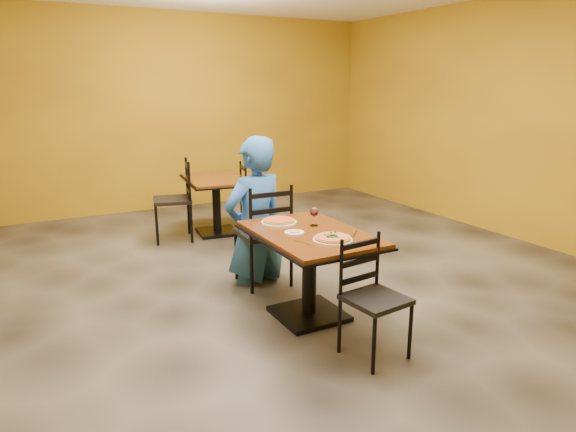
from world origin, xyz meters
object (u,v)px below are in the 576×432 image
chair_second_right (257,195)px  pizza_main (333,238)px  table_second (216,193)px  side_plate (294,232)px  wine_glass (314,215)px  plate_main (333,240)px  diner (255,210)px  chair_main_far (263,234)px  pizza_far (279,220)px  plate_far (279,222)px  table_main (310,254)px  chair_main_near (376,300)px  chair_second_left (172,200)px

chair_second_right → pizza_main: (-0.75, -3.02, 0.32)m
table_second → side_plate: (-0.33, -2.71, 0.20)m
chair_second_right → wine_glass: bearing=178.2°
table_second → plate_main: plate_main is taller
diner → pizza_main: 1.27m
chair_main_far → wine_glass: 0.81m
table_second → pizza_far: (-0.29, -2.36, 0.22)m
chair_main_far → plate_far: chair_main_far is taller
table_main → side_plate: size_ratio=7.69×
table_second → side_plate: 2.74m
chair_main_near → chair_second_right: 3.59m
table_main → plate_far: 0.43m
table_second → chair_second_left: size_ratio=1.17×
diner → side_plate: bearing=72.7°
table_second → plate_far: 2.39m
chair_second_right → diner: 1.97m
chair_second_right → pizza_far: chair_second_right is taller
chair_main_near → chair_second_left: (-0.47, 3.52, 0.07)m
table_second → diner: size_ratio=0.82×
diner → side_plate: (-0.08, -0.95, 0.03)m
wine_glass → chair_second_left: bearing=101.2°
chair_main_far → side_plate: 0.89m
wine_glass → chair_second_right: bearing=75.7°
table_second → pizza_main: bearing=-93.1°
table_second → chair_main_near: bearing=-91.9°
plate_far → side_plate: size_ratio=1.94×
chair_main_far → diner: (-0.04, 0.11, 0.22)m
pizza_main → wine_glass: 0.44m
chair_second_left → side_plate: bearing=18.3°
table_main → pizza_far: size_ratio=4.39×
chair_main_near → table_main: bearing=89.6°
chair_main_far → plate_main: chair_main_far is taller
chair_second_left → pizza_main: size_ratio=3.59×
chair_second_right → pizza_far: (-0.88, -2.36, 0.32)m
plate_main → side_plate: (-0.17, 0.31, 0.00)m
diner → plate_main: size_ratio=4.68×
chair_second_left → plate_main: chair_second_left is taller
pizza_main → chair_second_right: bearing=76.1°
table_main → plate_far: (-0.09, 0.38, 0.20)m
chair_main_near → side_plate: chair_main_near is taller
table_main → chair_second_left: size_ratio=1.21×
plate_far → pizza_far: size_ratio=1.11×
chair_main_near → diner: diner is taller
table_main → pizza_far: bearing=103.5°
table_main → chair_main_far: (-0.01, 0.87, -0.05)m
pizza_main → plate_far: pizza_main is taller
table_main → chair_main_near: bearing=-83.9°
chair_main_far → plate_far: 0.56m
chair_main_far → diner: bearing=-69.0°
chair_main_near → chair_second_left: size_ratio=0.86×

